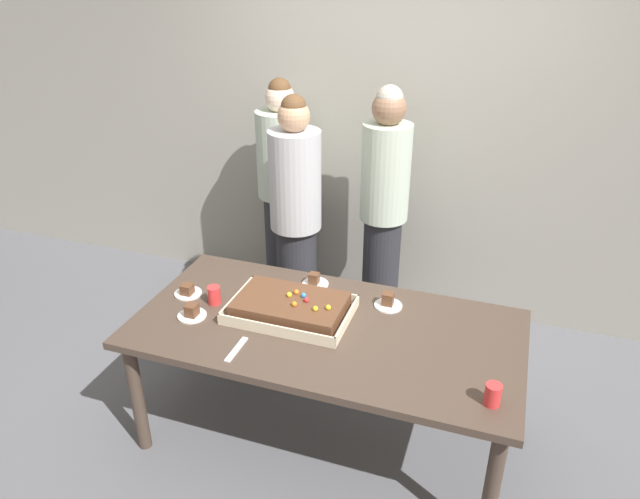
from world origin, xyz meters
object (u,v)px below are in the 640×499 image
(party_table, at_px, (326,338))
(person_green_shirt_behind, at_px, (296,223))
(plated_slice_far_right, at_px, (192,313))
(person_striped_tie_right, at_px, (384,209))
(drink_cup_middle, at_px, (493,395))
(plated_slice_near_left, at_px, (388,302))
(sheet_cake, at_px, (290,307))
(plated_slice_far_left, at_px, (188,291))
(plated_slice_near_right, at_px, (315,281))
(cake_server_utensil, at_px, (236,349))
(drink_cup_nearest, at_px, (214,295))
(person_serving_front, at_px, (283,195))

(party_table, height_order, person_green_shirt_behind, person_green_shirt_behind)
(plated_slice_far_right, relative_size, person_striped_tie_right, 0.09)
(party_table, height_order, drink_cup_middle, drink_cup_middle)
(plated_slice_near_left, relative_size, person_green_shirt_behind, 0.09)
(sheet_cake, relative_size, plated_slice_far_right, 4.20)
(plated_slice_near_left, xyz_separation_m, plated_slice_far_left, (-1.07, -0.25, -0.00))
(plated_slice_far_right, bearing_deg, person_striped_tie_right, 61.96)
(plated_slice_far_right, bearing_deg, plated_slice_near_left, 24.82)
(party_table, distance_m, plated_slice_far_right, 0.71)
(sheet_cake, xyz_separation_m, plated_slice_near_right, (0.02, 0.33, -0.02))
(sheet_cake, relative_size, drink_cup_middle, 6.30)
(plated_slice_far_left, bearing_deg, drink_cup_middle, -11.98)
(cake_server_utensil, bearing_deg, drink_cup_middle, 0.81)
(cake_server_utensil, relative_size, person_striped_tie_right, 0.12)
(drink_cup_nearest, bearing_deg, person_striped_tie_right, 60.59)
(plated_slice_near_right, relative_size, person_serving_front, 0.09)
(cake_server_utensil, relative_size, person_serving_front, 0.12)
(drink_cup_middle, xyz_separation_m, person_green_shirt_behind, (-1.31, 1.11, 0.11))
(drink_cup_middle, bearing_deg, person_green_shirt_behind, 139.74)
(sheet_cake, distance_m, plated_slice_near_left, 0.53)
(person_serving_front, bearing_deg, sheet_cake, 0.02)
(party_table, bearing_deg, person_serving_front, 120.92)
(party_table, xyz_separation_m, plated_slice_near_right, (-0.19, 0.37, 0.09))
(party_table, relative_size, plated_slice_far_left, 13.09)
(drink_cup_nearest, height_order, person_serving_front, person_serving_front)
(person_serving_front, height_order, person_green_shirt_behind, person_green_shirt_behind)
(plated_slice_near_left, xyz_separation_m, person_green_shirt_behind, (-0.72, 0.51, 0.14))
(plated_slice_near_right, xyz_separation_m, plated_slice_far_left, (-0.63, -0.33, 0.00))
(plated_slice_near_right, bearing_deg, sheet_cake, -92.75)
(party_table, relative_size, person_serving_front, 1.16)
(person_green_shirt_behind, height_order, person_striped_tie_right, person_striped_tie_right)
(sheet_cake, xyz_separation_m, person_green_shirt_behind, (-0.26, 0.76, 0.11))
(party_table, xyz_separation_m, sheet_cake, (-0.21, 0.04, 0.12))
(plated_slice_near_left, xyz_separation_m, person_serving_front, (-1.00, 0.95, 0.13))
(plated_slice_far_left, xyz_separation_m, person_green_shirt_behind, (0.35, 0.76, 0.14))
(drink_cup_middle, bearing_deg, plated_slice_far_left, 168.02)
(plated_slice_far_right, xyz_separation_m, drink_cup_nearest, (0.05, 0.16, 0.03))
(plated_slice_far_left, bearing_deg, plated_slice_near_right, 28.12)
(plated_slice_far_right, xyz_separation_m, person_striped_tie_right, (0.70, 1.31, 0.15))
(sheet_cake, distance_m, plated_slice_far_right, 0.51)
(cake_server_utensil, xyz_separation_m, person_green_shirt_behind, (-0.13, 1.13, 0.16))
(plated_slice_near_left, xyz_separation_m, plated_slice_far_right, (-0.94, -0.43, -0.00))
(plated_slice_far_right, bearing_deg, person_serving_front, 92.42)
(plated_slice_near_right, distance_m, person_serving_front, 1.04)
(party_table, xyz_separation_m, plated_slice_far_left, (-0.82, 0.04, 0.09))
(plated_slice_near_right, xyz_separation_m, drink_cup_middle, (1.04, -0.69, 0.03))
(party_table, distance_m, plated_slice_near_left, 0.40)
(person_serving_front, bearing_deg, plated_slice_near_left, 22.31)
(drink_cup_nearest, bearing_deg, person_serving_front, 94.91)
(plated_slice_near_left, bearing_deg, drink_cup_middle, -45.66)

